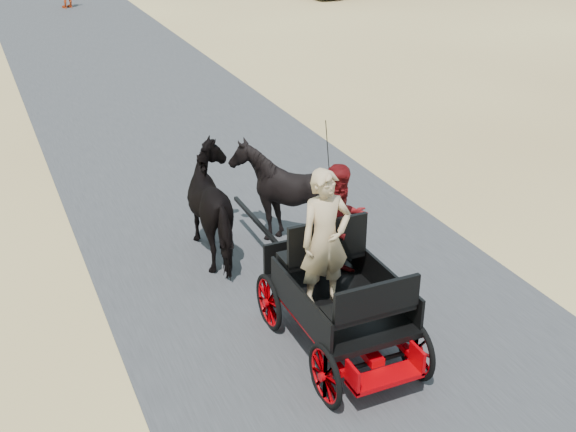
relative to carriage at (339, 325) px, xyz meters
name	(u,v)px	position (x,y,z in m)	size (l,w,h in m)	color
ground	(288,259)	(0.36, 2.41, -0.36)	(140.00, 140.00, 0.00)	tan
road	(288,258)	(0.36, 2.41, -0.35)	(6.00, 140.00, 0.01)	#38383A
carriage	(339,325)	(0.00, 0.00, 0.00)	(1.30, 2.40, 0.72)	black
horse_left	(220,206)	(-0.55, 3.00, 0.49)	(0.91, 2.01, 1.70)	black
horse_right	(284,194)	(0.55, 3.00, 0.49)	(1.37, 1.54, 1.70)	black
driver_man	(325,240)	(-0.20, 0.05, 1.26)	(0.66, 0.43, 1.80)	tan
passenger_woman	(340,222)	(0.30, 0.60, 1.15)	(0.77, 0.60, 1.58)	#660C0F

